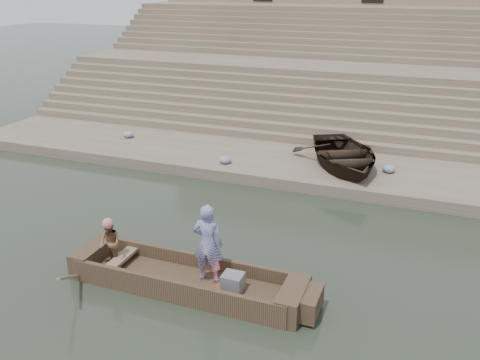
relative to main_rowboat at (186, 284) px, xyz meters
The scene contains 12 objects.
ground 2.64m from the main_rowboat, ahead, with size 120.00×120.00×0.00m, color #252E22.
lower_landing 8.79m from the main_rowboat, 72.70° to the left, with size 32.00×4.00×0.40m, color gray.
mid_landing 16.16m from the main_rowboat, 80.66° to the left, with size 32.00×3.00×2.80m, color gray.
upper_landing 23.17m from the main_rowboat, 83.49° to the left, with size 32.00×3.00×5.20m, color gray.
ghat_steps 17.85m from the main_rowboat, 81.55° to the left, with size 32.00×11.00×5.20m.
main_rowboat is the anchor object (origin of this frame).
rowboat_trim 0.28m from the main_rowboat, ahead, with size 6.04×2.63×1.85m.
standing_man 1.18m from the main_rowboat, 21.22° to the left, with size 0.69×0.45×1.89m, color navy.
rowing_man 2.09m from the main_rowboat, behind, with size 0.57×0.45×1.18m, color #27753D.
television 1.20m from the main_rowboat, ahead, with size 0.46×0.42×0.40m.
beached_rowboat 8.69m from the main_rowboat, 76.18° to the left, with size 3.13×4.38×0.91m, color #2D2116.
cloth_bundles 8.33m from the main_rowboat, 102.53° to the left, with size 11.21×1.98×0.26m.
Camera 1 is at (2.15, -9.35, 6.69)m, focal length 38.12 mm.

